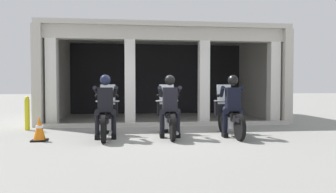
% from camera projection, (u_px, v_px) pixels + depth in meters
% --- Properties ---
extents(ground_plane, '(80.00, 80.00, 0.00)m').
position_uv_depth(ground_plane, '(159.00, 122.00, 11.22)').
color(ground_plane, gray).
extents(station_building, '(8.68, 4.95, 3.44)m').
position_uv_depth(station_building, '(161.00, 66.00, 13.01)').
color(station_building, black).
rests_on(station_building, ground).
extents(kerb_strip, '(8.18, 0.24, 0.12)m').
position_uv_depth(kerb_strip, '(169.00, 124.00, 10.11)').
color(kerb_strip, '#B7B5AD').
rests_on(kerb_strip, ground).
extents(motorcycle_left, '(0.62, 2.04, 1.35)m').
position_uv_depth(motorcycle_left, '(107.00, 118.00, 7.91)').
color(motorcycle_left, black).
rests_on(motorcycle_left, ground).
extents(police_officer_left, '(0.63, 0.61, 1.58)m').
position_uv_depth(police_officer_left, '(105.00, 101.00, 7.62)').
color(police_officer_left, black).
rests_on(police_officer_left, ground).
extents(motorcycle_center, '(0.62, 2.04, 1.35)m').
position_uv_depth(motorcycle_center, '(169.00, 117.00, 8.14)').
color(motorcycle_center, black).
rests_on(motorcycle_center, ground).
extents(police_officer_center, '(0.63, 0.61, 1.58)m').
position_uv_depth(police_officer_center, '(170.00, 101.00, 7.84)').
color(police_officer_center, black).
rests_on(police_officer_center, ground).
extents(motorcycle_right, '(0.62, 2.04, 1.35)m').
position_uv_depth(motorcycle_right, '(229.00, 116.00, 8.20)').
color(motorcycle_right, black).
rests_on(motorcycle_right, ground).
extents(police_officer_right, '(0.63, 0.61, 1.58)m').
position_uv_depth(police_officer_right, '(233.00, 100.00, 7.90)').
color(police_officer_right, black).
rests_on(police_officer_right, ground).
extents(traffic_cone_flank, '(0.34, 0.34, 0.59)m').
position_uv_depth(traffic_cone_flank, '(39.00, 129.00, 7.35)').
color(traffic_cone_flank, black).
rests_on(traffic_cone_flank, ground).
extents(bollard_kerbside, '(0.14, 0.14, 1.01)m').
position_uv_depth(bollard_kerbside, '(27.00, 113.00, 9.15)').
color(bollard_kerbside, yellow).
rests_on(bollard_kerbside, ground).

